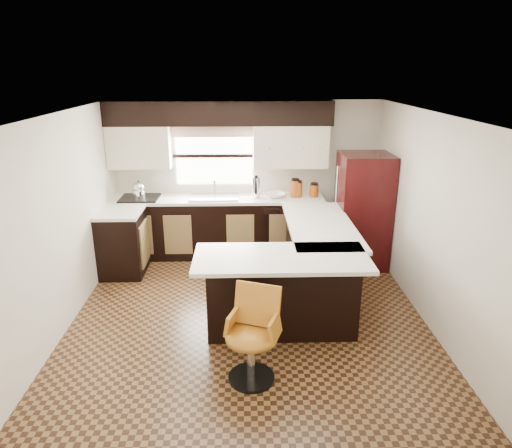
{
  "coord_description": "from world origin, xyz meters",
  "views": [
    {
      "loc": [
        -0.05,
        -4.94,
        2.88
      ],
      "look_at": [
        0.11,
        0.45,
        1.01
      ],
      "focal_mm": 32.0,
      "sensor_mm": 36.0,
      "label": 1
    }
  ],
  "objects_px": {
    "peninsula_return": "(282,294)",
    "bar_chair": "(251,338)",
    "peninsula_long": "(315,259)",
    "refrigerator": "(362,211)"
  },
  "relations": [
    {
      "from": "peninsula_return",
      "to": "bar_chair",
      "type": "height_order",
      "value": "bar_chair"
    },
    {
      "from": "bar_chair",
      "to": "peninsula_long",
      "type": "bearing_deg",
      "value": 84.43
    },
    {
      "from": "peninsula_return",
      "to": "refrigerator",
      "type": "relative_size",
      "value": 0.97
    },
    {
      "from": "peninsula_long",
      "to": "peninsula_return",
      "type": "height_order",
      "value": "same"
    },
    {
      "from": "bar_chair",
      "to": "peninsula_return",
      "type": "bearing_deg",
      "value": 87.84
    },
    {
      "from": "peninsula_return",
      "to": "refrigerator",
      "type": "distance_m",
      "value": 2.28
    },
    {
      "from": "peninsula_long",
      "to": "bar_chair",
      "type": "relative_size",
      "value": 2.11
    },
    {
      "from": "bar_chair",
      "to": "refrigerator",
      "type": "bearing_deg",
      "value": 77.5
    },
    {
      "from": "peninsula_return",
      "to": "peninsula_long",
      "type": "bearing_deg",
      "value": 61.7
    },
    {
      "from": "refrigerator",
      "to": "peninsula_long",
      "type": "bearing_deg",
      "value": -134.69
    }
  ]
}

